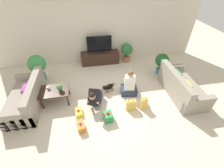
{
  "coord_description": "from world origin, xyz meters",
  "views": [
    {
      "loc": [
        -0.44,
        -3.32,
        3.46
      ],
      "look_at": [
        0.18,
        0.29,
        0.45
      ],
      "focal_mm": 24.0,
      "sensor_mm": 36.0,
      "label": 1
    }
  ],
  "objects_px": {
    "gift_box_b": "(79,112)",
    "tv": "(99,45)",
    "sofa_right": "(181,87)",
    "coffee_table": "(55,92)",
    "sofa_left": "(27,98)",
    "mug": "(48,88)",
    "gift_box_c": "(108,117)",
    "potted_plant_corner_left": "(37,65)",
    "tabletop_plant": "(59,87)",
    "dog": "(108,87)",
    "gift_bag_a": "(131,105)",
    "person_sitting": "(129,86)",
    "gift_box_a": "(81,126)",
    "person_kneeling": "(95,97)",
    "potted_plant_back_right": "(127,51)",
    "tv_console": "(100,58)",
    "potted_plant_corner_right": "(162,61)"
  },
  "relations": [
    {
      "from": "gift_box_b",
      "to": "sofa_left",
      "type": "bearing_deg",
      "value": 157.09
    },
    {
      "from": "tv_console",
      "to": "tabletop_plant",
      "type": "xyz_separation_m",
      "value": [
        -1.43,
        -2.09,
        0.31
      ]
    },
    {
      "from": "tv",
      "to": "person_kneeling",
      "type": "height_order",
      "value": "tv"
    },
    {
      "from": "gift_box_a",
      "to": "tabletop_plant",
      "type": "relative_size",
      "value": 1.54
    },
    {
      "from": "sofa_right",
      "to": "tv_console",
      "type": "bearing_deg",
      "value": 44.9
    },
    {
      "from": "mug",
      "to": "gift_bag_a",
      "type": "bearing_deg",
      "value": -18.82
    },
    {
      "from": "potted_plant_back_right",
      "to": "gift_bag_a",
      "type": "xyz_separation_m",
      "value": [
        -0.54,
        -2.73,
        -0.34
      ]
    },
    {
      "from": "coffee_table",
      "to": "tv",
      "type": "distance_m",
      "value": 2.65
    },
    {
      "from": "tv",
      "to": "gift_box_a",
      "type": "height_order",
      "value": "tv"
    },
    {
      "from": "mug",
      "to": "gift_box_b",
      "type": "bearing_deg",
      "value": -41.12
    },
    {
      "from": "dog",
      "to": "gift_box_a",
      "type": "height_order",
      "value": "dog"
    },
    {
      "from": "coffee_table",
      "to": "potted_plant_corner_right",
      "type": "height_order",
      "value": "potted_plant_corner_right"
    },
    {
      "from": "mug",
      "to": "potted_plant_corner_left",
      "type": "bearing_deg",
      "value": 113.25
    },
    {
      "from": "mug",
      "to": "dog",
      "type": "bearing_deg",
      "value": 2.13
    },
    {
      "from": "sofa_right",
      "to": "person_sitting",
      "type": "xyz_separation_m",
      "value": [
        -1.67,
        0.28,
        0.05
      ]
    },
    {
      "from": "sofa_left",
      "to": "tv_console",
      "type": "distance_m",
      "value": 3.2
    },
    {
      "from": "sofa_right",
      "to": "gift_bag_a",
      "type": "relative_size",
      "value": 4.98
    },
    {
      "from": "sofa_left",
      "to": "coffee_table",
      "type": "bearing_deg",
      "value": 91.52
    },
    {
      "from": "potted_plant_corner_left",
      "to": "person_kneeling",
      "type": "distance_m",
      "value": 2.5
    },
    {
      "from": "potted_plant_corner_left",
      "to": "gift_bag_a",
      "type": "height_order",
      "value": "potted_plant_corner_left"
    },
    {
      "from": "sofa_right",
      "to": "tabletop_plant",
      "type": "relative_size",
      "value": 8.19
    },
    {
      "from": "coffee_table",
      "to": "gift_bag_a",
      "type": "distance_m",
      "value": 2.34
    },
    {
      "from": "coffee_table",
      "to": "gift_bag_a",
      "type": "height_order",
      "value": "coffee_table"
    },
    {
      "from": "sofa_left",
      "to": "person_sitting",
      "type": "distance_m",
      "value": 3.15
    },
    {
      "from": "potted_plant_back_right",
      "to": "coffee_table",
      "type": "bearing_deg",
      "value": -143.93
    },
    {
      "from": "mug",
      "to": "gift_box_c",
      "type": "bearing_deg",
      "value": -33.46
    },
    {
      "from": "gift_box_a",
      "to": "gift_bag_a",
      "type": "height_order",
      "value": "gift_bag_a"
    },
    {
      "from": "gift_box_b",
      "to": "tv",
      "type": "bearing_deg",
      "value": 70.98
    },
    {
      "from": "potted_plant_corner_left",
      "to": "gift_box_a",
      "type": "height_order",
      "value": "potted_plant_corner_left"
    },
    {
      "from": "gift_box_c",
      "to": "person_kneeling",
      "type": "bearing_deg",
      "value": 115.47
    },
    {
      "from": "potted_plant_corner_left",
      "to": "tabletop_plant",
      "type": "relative_size",
      "value": 4.51
    },
    {
      "from": "potted_plant_corner_left",
      "to": "tabletop_plant",
      "type": "bearing_deg",
      "value": -56.0
    },
    {
      "from": "sofa_right",
      "to": "gift_box_b",
      "type": "height_order",
      "value": "sofa_right"
    },
    {
      "from": "sofa_left",
      "to": "gift_box_c",
      "type": "relative_size",
      "value": 5.65
    },
    {
      "from": "sofa_left",
      "to": "mug",
      "type": "relative_size",
      "value": 15.22
    },
    {
      "from": "gift_box_c",
      "to": "mug",
      "type": "xyz_separation_m",
      "value": [
        -1.66,
        1.1,
        0.36
      ]
    },
    {
      "from": "gift_box_c",
      "to": "sofa_right",
      "type": "bearing_deg",
      "value": 14.8
    },
    {
      "from": "gift_bag_a",
      "to": "mug",
      "type": "bearing_deg",
      "value": 161.18
    },
    {
      "from": "gift_box_c",
      "to": "coffee_table",
      "type": "bearing_deg",
      "value": 145.87
    },
    {
      "from": "potted_plant_corner_left",
      "to": "gift_box_a",
      "type": "relative_size",
      "value": 2.93
    },
    {
      "from": "coffee_table",
      "to": "gift_box_a",
      "type": "relative_size",
      "value": 2.54
    },
    {
      "from": "sofa_left",
      "to": "gift_bag_a",
      "type": "bearing_deg",
      "value": 77.02
    },
    {
      "from": "sofa_right",
      "to": "coffee_table",
      "type": "distance_m",
      "value": 4.01
    },
    {
      "from": "coffee_table",
      "to": "dog",
      "type": "relative_size",
      "value": 1.83
    },
    {
      "from": "sofa_right",
      "to": "gift_bag_a",
      "type": "distance_m",
      "value": 1.83
    },
    {
      "from": "person_sitting",
      "to": "potted_plant_corner_right",
      "type": "bearing_deg",
      "value": -137.6
    },
    {
      "from": "tv_console",
      "to": "potted_plant_back_right",
      "type": "height_order",
      "value": "potted_plant_back_right"
    },
    {
      "from": "gift_box_b",
      "to": "gift_bag_a",
      "type": "bearing_deg",
      "value": -2.5
    },
    {
      "from": "gift_box_b",
      "to": "mug",
      "type": "distance_m",
      "value": 1.22
    },
    {
      "from": "person_kneeling",
      "to": "tabletop_plant",
      "type": "bearing_deg",
      "value": 177.09
    }
  ]
}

